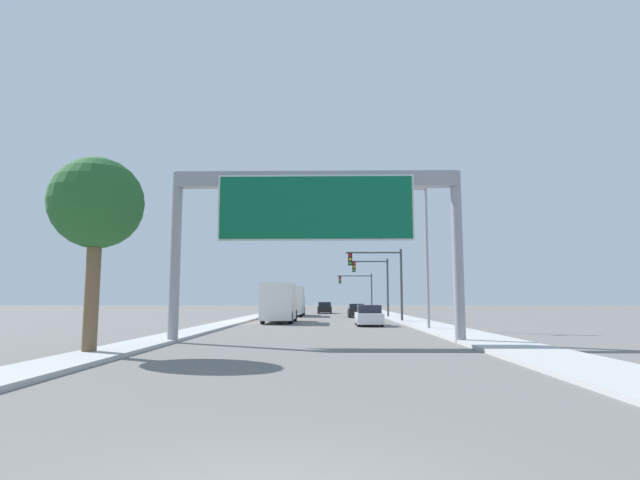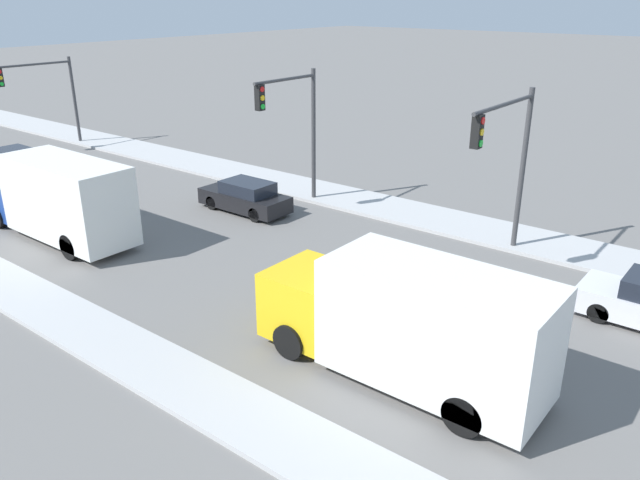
# 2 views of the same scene
# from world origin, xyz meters

# --- Properties ---
(sidewalk_right) EXTENTS (3.00, 120.00, 0.15)m
(sidewalk_right) POSITION_xyz_m (7.75, 60.00, 0.07)
(sidewalk_right) COLOR #B3B3B3
(sidewalk_right) RESTS_ON ground
(median_strip_left) EXTENTS (2.00, 120.00, 0.15)m
(median_strip_left) POSITION_xyz_m (-7.25, 60.00, 0.07)
(median_strip_left) COLOR #B3B3B3
(median_strip_left) RESTS_ON ground
(sign_gantry) EXTENTS (13.38, 0.73, 7.81)m
(sign_gantry) POSITION_xyz_m (0.00, 17.86, 6.06)
(sign_gantry) COLOR gray
(sign_gantry) RESTS_ON ground
(car_near_right) EXTENTS (1.88, 4.49, 1.53)m
(car_near_right) POSITION_xyz_m (0.00, 63.38, 0.72)
(car_near_right) COLOR black
(car_near_right) RESTS_ON ground
(car_mid_center) EXTENTS (1.72, 4.40, 1.44)m
(car_mid_center) POSITION_xyz_m (3.50, 49.38, 0.68)
(car_mid_center) COLOR black
(car_mid_center) RESTS_ON ground
(car_near_left) EXTENTS (1.86, 4.22, 1.51)m
(car_near_left) POSITION_xyz_m (3.50, 32.33, 0.71)
(car_near_left) COLOR silver
(car_near_left) RESTS_ON ground
(truck_box_primary) EXTENTS (2.47, 7.73, 3.21)m
(truck_box_primary) POSITION_xyz_m (-3.50, 36.71, 1.63)
(truck_box_primary) COLOR yellow
(truck_box_primary) RESTS_ON ground
(truck_box_secondary) EXTENTS (2.33, 8.28, 3.35)m
(truck_box_secondary) POSITION_xyz_m (-3.50, 52.91, 1.70)
(truck_box_secondary) COLOR navy
(truck_box_secondary) RESTS_ON ground
(traffic_light_near_intersection) EXTENTS (4.82, 0.32, 6.20)m
(traffic_light_near_intersection) POSITION_xyz_m (5.21, 38.00, 4.21)
(traffic_light_near_intersection) COLOR #3D3D3F
(traffic_light_near_intersection) RESTS_ON ground
(traffic_light_mid_block) EXTENTS (3.93, 0.32, 6.19)m
(traffic_light_mid_block) POSITION_xyz_m (5.53, 48.00, 4.14)
(traffic_light_mid_block) COLOR #3D3D3F
(traffic_light_mid_block) RESTS_ON ground
(traffic_light_far_intersection) EXTENTS (5.08, 0.32, 5.57)m
(traffic_light_far_intersection) POSITION_xyz_m (5.02, 68.00, 3.84)
(traffic_light_far_intersection) COLOR #3D3D3F
(traffic_light_far_intersection) RESTS_ON ground
(palm_tree_foreground) EXTENTS (3.28, 3.28, 7.02)m
(palm_tree_foreground) POSITION_xyz_m (-7.73, 12.81, 5.29)
(palm_tree_foreground) COLOR brown
(palm_tree_foreground) RESTS_ON ground
(street_lamp_right) EXTENTS (2.33, 0.28, 9.18)m
(street_lamp_right) POSITION_xyz_m (6.59, 27.13, 5.34)
(street_lamp_right) COLOR gray
(street_lamp_right) RESTS_ON ground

